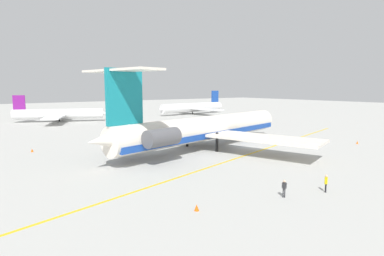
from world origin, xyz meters
The scene contains 12 objects.
ground centered at (0.00, 0.00, 0.00)m, with size 361.42×361.42×0.00m, color #ADADA8.
main_jetliner centered at (-5.83, 4.07, 3.34)m, with size 41.82×37.26×12.26m.
airliner_mid_left centered at (-13.64, 59.80, 2.26)m, with size 24.56×24.76×7.69m.
airliner_mid_right centered at (31.24, 58.24, 2.52)m, with size 28.60×28.27×8.55m.
ground_crew_near_nose centered at (13.10, 29.30, 1.14)m, with size 0.32×0.37×1.80m.
ground_crew_near_tail centered at (-9.41, -19.83, 1.10)m, with size 0.31×0.35×1.73m.
ground_crew_portside centered at (-13.81, -18.40, 1.05)m, with size 0.31×0.33×1.66m.
ground_crew_starboard centered at (10.38, 25.95, 1.07)m, with size 0.43×0.27×1.69m.
safety_cone_nose centered at (-28.56, 17.53, 0.28)m, with size 0.40×0.40×0.55m, color #EA590F.
safety_cone_wingtip centered at (19.15, -8.59, 0.28)m, with size 0.40×0.40×0.55m, color #EA590F.
safety_cone_tail centered at (-22.08, -16.21, 0.28)m, with size 0.40×0.40×0.55m, color #EA590F.
taxiway_centreline centered at (-4.67, -3.92, 0.00)m, with size 81.65×0.36×0.01m, color gold.
Camera 1 is at (-36.92, -35.91, 9.98)m, focal length 29.67 mm.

